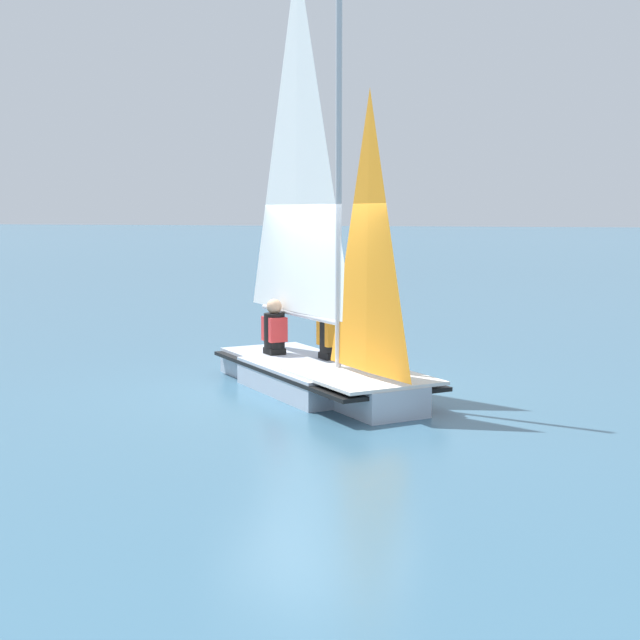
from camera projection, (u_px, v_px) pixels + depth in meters
The scene contains 4 objects.
ground_plane at pixel (320, 391), 11.98m from camera, with size 260.00×260.00×0.00m, color #38607A.
sailboat_main at pixel (318, 321), 11.91m from camera, with size 3.81×3.81×5.98m.
sailor_helm at pixel (330, 340), 12.35m from camera, with size 0.42×0.42×1.16m.
sailor_crew at pixel (274, 336), 12.77m from camera, with size 0.42×0.42×1.16m.
Camera 1 is at (11.28, 3.39, 2.41)m, focal length 50.00 mm.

